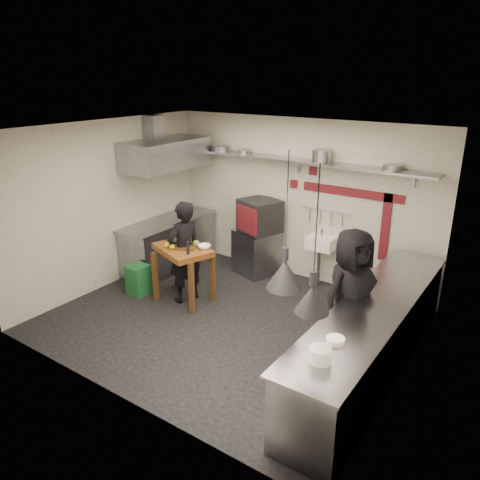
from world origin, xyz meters
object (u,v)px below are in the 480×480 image
Objects in this scene: chef_left at (184,252)px; green_bin at (139,279)px; combi_oven at (260,216)px; oven_stand at (256,252)px; chef_right at (350,295)px; prep_table at (184,274)px.

green_bin is at bearing -57.75° from chef_left.
chef_left reaches higher than combi_oven.
oven_stand is 0.69m from combi_oven.
combi_oven is at bearing 58.63° from oven_stand.
oven_stand is at bearing -178.58° from chef_left.
chef_right is at bearing -13.57° from oven_stand.
prep_table reaches higher than oven_stand.
chef_right reaches higher than combi_oven.
chef_left is (0.01, 0.02, 0.37)m from prep_table.
oven_stand is 0.87× the size of prep_table.
green_bin is 0.30× the size of chef_left.
green_bin is at bearing -142.32° from prep_table.
combi_oven is 0.37× the size of chef_right.
combi_oven is 1.80m from prep_table.
chef_right reaches higher than green_bin.
prep_table is at bearing 17.41° from green_bin.
oven_stand is 1.64m from prep_table.
chef_left is 0.95× the size of chef_right.
oven_stand is 0.46× the size of chef_right.
prep_table is 0.37m from chef_left.
prep_table is (-0.35, -1.60, 0.06)m from oven_stand.
combi_oven is 1.28× the size of green_bin.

